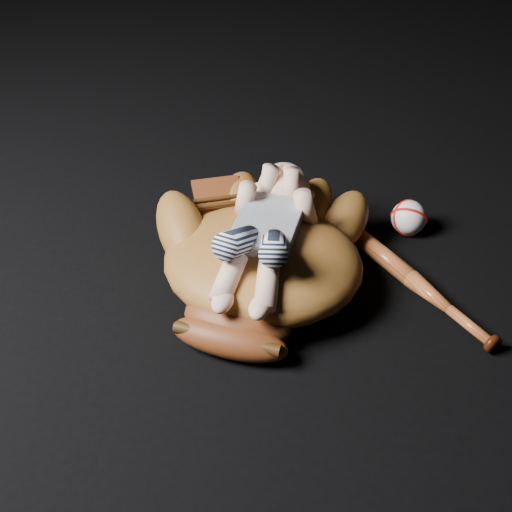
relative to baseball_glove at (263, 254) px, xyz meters
name	(u,v)px	position (x,y,z in m)	size (l,w,h in m)	color
baseball_glove	(263,254)	(0.00, 0.00, 0.00)	(0.45, 0.52, 0.16)	brown
newborn_baby	(264,231)	(0.00, -0.01, 0.06)	(0.18, 0.39, 0.16)	#E9B396
baseball_bat	(419,285)	(0.29, 0.02, -0.06)	(0.04, 0.38, 0.04)	#AA4C21
baseball	(409,218)	(0.28, 0.21, -0.04)	(0.07, 0.07, 0.07)	white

